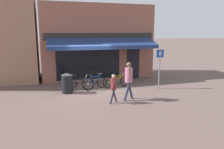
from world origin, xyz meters
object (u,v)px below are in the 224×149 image
object	(u,v)px
bicycle_orange	(117,81)
litter_bin	(67,83)
bicycle_black	(79,83)
parking_sign	(160,64)
pedestrian_adult	(129,77)
bicycle_blue	(95,82)
pedestrian_child	(113,85)

from	to	relation	value
bicycle_orange	litter_bin	world-z (taller)	litter_bin
bicycle_orange	bicycle_black	bearing A→B (deg)	174.42
bicycle_black	bicycle_orange	bearing A→B (deg)	22.20
bicycle_orange	parking_sign	bearing A→B (deg)	-29.47
litter_bin	pedestrian_adult	bearing A→B (deg)	-37.82
bicycle_blue	bicycle_orange	bearing A→B (deg)	-23.75
bicycle_black	pedestrian_adult	distance (m)	3.30
bicycle_orange	pedestrian_adult	xyz separation A→B (m)	(-0.23, -2.50, 0.77)
pedestrian_adult	bicycle_orange	bearing A→B (deg)	-99.00
bicycle_black	parking_sign	distance (m)	4.66
bicycle_blue	parking_sign	bearing A→B (deg)	-40.10
litter_bin	bicycle_black	bearing A→B (deg)	31.33
parking_sign	litter_bin	bearing A→B (deg)	173.34
pedestrian_adult	pedestrian_child	size ratio (longest dim) A/B	1.36
pedestrian_adult	litter_bin	distance (m)	3.46
bicycle_black	bicycle_blue	xyz separation A→B (m)	(0.89, -0.04, 0.00)
pedestrian_child	bicycle_orange	bearing A→B (deg)	-119.86
litter_bin	parking_sign	distance (m)	5.24
bicycle_orange	pedestrian_adult	world-z (taller)	pedestrian_adult
bicycle_orange	litter_bin	size ratio (longest dim) A/B	1.62
bicycle_black	pedestrian_child	bearing A→B (deg)	-44.64
pedestrian_child	litter_bin	xyz separation A→B (m)	(-1.86, 2.34, -0.29)
pedestrian_adult	pedestrian_child	bearing A→B (deg)	12.88
pedestrian_adult	pedestrian_child	distance (m)	0.92
pedestrian_adult	pedestrian_child	xyz separation A→B (m)	(-0.84, -0.25, -0.30)
bicycle_orange	pedestrian_child	distance (m)	2.99
bicycle_blue	pedestrian_child	bearing A→B (deg)	-108.95
bicycle_blue	parking_sign	size ratio (longest dim) A/B	0.71
bicycle_blue	pedestrian_child	distance (m)	2.79
pedestrian_child	parking_sign	world-z (taller)	parking_sign
bicycle_blue	pedestrian_child	xyz separation A→B (m)	(0.26, -2.74, 0.45)
bicycle_black	pedestrian_adult	size ratio (longest dim) A/B	0.89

